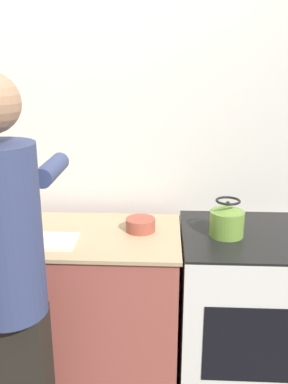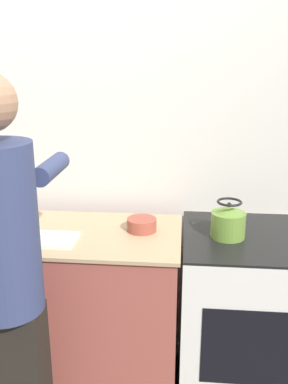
{
  "view_description": "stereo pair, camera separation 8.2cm",
  "coord_description": "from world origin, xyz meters",
  "px_view_note": "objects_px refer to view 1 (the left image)",
  "views": [
    {
      "loc": [
        0.51,
        -1.67,
        1.74
      ],
      "look_at": [
        0.41,
        0.2,
        1.16
      ],
      "focal_mm": 40.0,
      "sensor_mm": 36.0,
      "label": 1
    },
    {
      "loc": [
        0.59,
        -1.67,
        1.74
      ],
      "look_at": [
        0.41,
        0.2,
        1.16
      ],
      "focal_mm": 40.0,
      "sensor_mm": 36.0,
      "label": 2
    }
  ],
  "objects_px": {
    "cutting_board": "(39,241)",
    "kettle": "(227,221)",
    "oven": "(238,312)",
    "knife": "(27,240)",
    "bowl_prep": "(140,225)",
    "person": "(9,276)"
  },
  "relations": [
    {
      "from": "knife",
      "to": "bowl_prep",
      "type": "bearing_deg",
      "value": 6.65
    },
    {
      "from": "knife",
      "to": "cutting_board",
      "type": "bearing_deg",
      "value": 6.19
    },
    {
      "from": "knife",
      "to": "kettle",
      "type": "height_order",
      "value": "kettle"
    },
    {
      "from": "oven",
      "to": "bowl_prep",
      "type": "bearing_deg",
      "value": 178.49
    },
    {
      "from": "knife",
      "to": "bowl_prep",
      "type": "height_order",
      "value": "bowl_prep"
    },
    {
      "from": "knife",
      "to": "kettle",
      "type": "relative_size",
      "value": 1.21
    },
    {
      "from": "person",
      "to": "bowl_prep",
      "type": "relative_size",
      "value": 11.38
    },
    {
      "from": "person",
      "to": "knife",
      "type": "bearing_deg",
      "value": 97.48
    },
    {
      "from": "cutting_board",
      "to": "kettle",
      "type": "xyz_separation_m",
      "value": [
        0.9,
        0.14,
        0.07
      ]
    },
    {
      "from": "oven",
      "to": "cutting_board",
      "type": "bearing_deg",
      "value": -170.76
    },
    {
      "from": "kettle",
      "to": "bowl_prep",
      "type": "distance_m",
      "value": 0.43
    },
    {
      "from": "cutting_board",
      "to": "bowl_prep",
      "type": "relative_size",
      "value": 2.34
    },
    {
      "from": "person",
      "to": "bowl_prep",
      "type": "distance_m",
      "value": 0.74
    },
    {
      "from": "knife",
      "to": "bowl_prep",
      "type": "xyz_separation_m",
      "value": [
        0.52,
        0.19,
        0.01
      ]
    },
    {
      "from": "oven",
      "to": "cutting_board",
      "type": "height_order",
      "value": "cutting_board"
    },
    {
      "from": "oven",
      "to": "person",
      "type": "xyz_separation_m",
      "value": [
        -0.99,
        -0.56,
        0.49
      ]
    },
    {
      "from": "knife",
      "to": "person",
      "type": "bearing_deg",
      "value": -96.22
    },
    {
      "from": "cutting_board",
      "to": "knife",
      "type": "distance_m",
      "value": 0.06
    },
    {
      "from": "knife",
      "to": "oven",
      "type": "bearing_deg",
      "value": -3.92
    },
    {
      "from": "oven",
      "to": "cutting_board",
      "type": "distance_m",
      "value": 1.11
    },
    {
      "from": "oven",
      "to": "kettle",
      "type": "height_order",
      "value": "kettle"
    },
    {
      "from": "person",
      "to": "bowl_prep",
      "type": "xyz_separation_m",
      "value": [
        0.47,
        0.57,
        -0.01
      ]
    }
  ]
}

